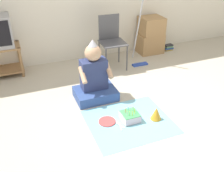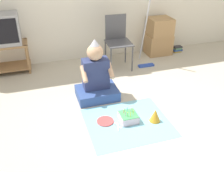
{
  "view_description": "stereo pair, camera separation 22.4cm",
  "coord_description": "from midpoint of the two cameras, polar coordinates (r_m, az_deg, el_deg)",
  "views": [
    {
      "loc": [
        -1.45,
        -2.36,
        1.99
      ],
      "look_at": [
        -0.38,
        0.31,
        0.35
      ],
      "focal_mm": 42.0,
      "sensor_mm": 36.0,
      "label": 1
    },
    {
      "loc": [
        -1.24,
        -2.43,
        1.99
      ],
      "look_at": [
        -0.38,
        0.31,
        0.35
      ],
      "focal_mm": 42.0,
      "sensor_mm": 36.0,
      "label": 2
    }
  ],
  "objects": [
    {
      "name": "folding_chair",
      "position": [
        4.47,
        -1.64,
        10.39
      ],
      "size": [
        0.42,
        0.43,
        0.88
      ],
      "color": "#4C4C51",
      "rests_on": "ground_plane"
    },
    {
      "name": "ground_plane",
      "position": [
        3.39,
        6.07,
        -6.43
      ],
      "size": [
        16.0,
        16.0,
        0.0
      ],
      "primitive_type": "plane",
      "color": "#BCB29E"
    },
    {
      "name": "cardboard_box_stack",
      "position": [
        5.16,
        7.15,
        10.89
      ],
      "size": [
        0.47,
        0.39,
        0.7
      ],
      "color": "#A87F51",
      "rests_on": "ground_plane"
    },
    {
      "name": "person_seated",
      "position": [
        3.62,
        -5.61,
        1.37
      ],
      "size": [
        0.57,
        0.43,
        0.86
      ],
      "color": "#334C8C",
      "rests_on": "ground_plane"
    },
    {
      "name": "plastic_spoon_near",
      "position": [
        3.22,
        -0.63,
        -8.24
      ],
      "size": [
        0.06,
        0.14,
        0.01
      ],
      "color": "white",
      "rests_on": "party_cloth"
    },
    {
      "name": "party_hat_blue",
      "position": [
        3.29,
        7.69,
        -5.95
      ],
      "size": [
        0.14,
        0.14,
        0.16
      ],
      "color": "gold",
      "rests_on": "party_cloth"
    },
    {
      "name": "plastic_spoon_far",
      "position": [
        3.2,
        -0.28,
        -8.49
      ],
      "size": [
        0.05,
        0.14,
        0.01
      ],
      "color": "white",
      "rests_on": "party_cloth"
    },
    {
      "name": "birthday_cake",
      "position": [
        3.27,
        1.93,
        -6.63
      ],
      "size": [
        0.21,
        0.21,
        0.16
      ],
      "color": "silver",
      "rests_on": "party_cloth"
    },
    {
      "name": "paper_plate",
      "position": [
        3.26,
        -3.05,
        -7.74
      ],
      "size": [
        0.21,
        0.21,
        0.01
      ],
      "color": "#D84C4C",
      "rests_on": "party_cloth"
    },
    {
      "name": "dust_mop",
      "position": [
        4.63,
        4.46,
        8.97
      ],
      "size": [
        0.28,
        0.36,
        1.23
      ],
      "color": "#2D4CB2",
      "rests_on": "ground_plane"
    },
    {
      "name": "book_pile",
      "position": [
        5.44,
        10.93,
        8.25
      ],
      "size": [
        0.19,
        0.15,
        0.11
      ],
      "color": "#A88933",
      "rests_on": "ground_plane"
    },
    {
      "name": "party_cloth",
      "position": [
        3.27,
        1.85,
        -7.78
      ],
      "size": [
        1.02,
        0.88,
        0.01
      ],
      "color": "#7FC6E0",
      "rests_on": "ground_plane"
    }
  ]
}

